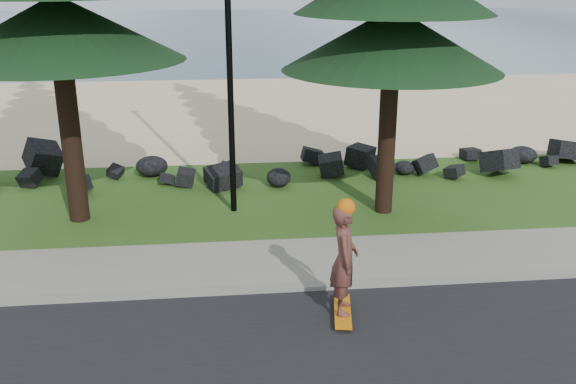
# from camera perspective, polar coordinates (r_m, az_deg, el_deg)

# --- Properties ---
(ground) EXTENTS (160.00, 160.00, 0.00)m
(ground) POSITION_cam_1_polar(r_m,az_deg,el_deg) (12.26, -4.47, -6.96)
(ground) COLOR #2E591C
(ground) RESTS_ON ground
(kerb) EXTENTS (160.00, 0.20, 0.10)m
(kerb) POSITION_cam_1_polar(r_m,az_deg,el_deg) (11.44, -4.34, -8.73)
(kerb) COLOR gray
(kerb) RESTS_ON ground
(sidewalk) EXTENTS (160.00, 2.00, 0.08)m
(sidewalk) POSITION_cam_1_polar(r_m,az_deg,el_deg) (12.42, -4.50, -6.39)
(sidewalk) COLOR gray
(sidewalk) RESTS_ON ground
(beach_sand) EXTENTS (160.00, 15.00, 0.01)m
(beach_sand) POSITION_cam_1_polar(r_m,az_deg,el_deg) (26.06, -5.43, 7.27)
(beach_sand) COLOR beige
(beach_sand) RESTS_ON ground
(ocean) EXTENTS (160.00, 58.00, 0.01)m
(ocean) POSITION_cam_1_polar(r_m,az_deg,el_deg) (62.23, -5.92, 14.25)
(ocean) COLOR #395A6E
(ocean) RESTS_ON ground
(seawall_boulders) EXTENTS (60.00, 2.40, 1.10)m
(seawall_boulders) POSITION_cam_1_polar(r_m,az_deg,el_deg) (17.46, -5.02, 1.18)
(seawall_boulders) COLOR black
(seawall_boulders) RESTS_ON ground
(lamp_post) EXTENTS (0.25, 0.14, 8.14)m
(lamp_post) POSITION_cam_1_polar(r_m,az_deg,el_deg) (14.25, -5.31, 14.09)
(lamp_post) COLOR black
(lamp_post) RESTS_ON ground
(skateboarder) EXTENTS (0.54, 1.13, 2.05)m
(skateboarder) POSITION_cam_1_polar(r_m,az_deg,el_deg) (10.28, 5.02, -6.03)
(skateboarder) COLOR orange
(skateboarder) RESTS_ON ground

